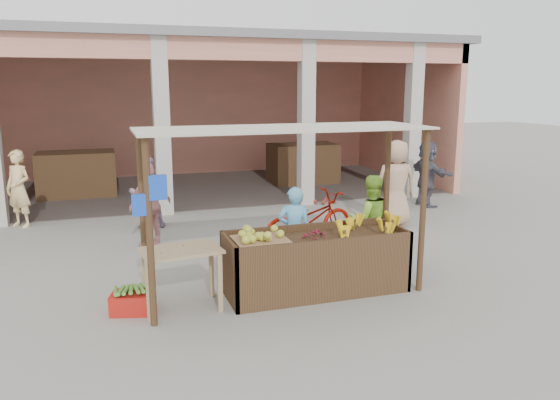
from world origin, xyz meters
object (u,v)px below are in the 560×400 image
object	(u,v)px
red_crate	(132,303)
vendor_green	(370,218)
side_table	(181,259)
motorcycle	(309,219)
vendor_blue	(294,229)
fruit_stall	(316,265)

from	to	relation	value
red_crate	vendor_green	size ratio (longest dim) A/B	0.33
side_table	motorcycle	bearing A→B (deg)	30.53
red_crate	motorcycle	distance (m)	3.89
side_table	vendor_blue	size ratio (longest dim) A/B	0.73
red_crate	side_table	bearing A→B (deg)	11.67
motorcycle	side_table	bearing A→B (deg)	113.12
side_table	vendor_green	world-z (taller)	vendor_green
fruit_stall	motorcycle	bearing A→B (deg)	71.34
red_crate	vendor_blue	xyz separation A→B (m)	(2.52, 0.69, 0.62)
red_crate	motorcycle	bearing A→B (deg)	47.76
fruit_stall	motorcycle	world-z (taller)	motorcycle
red_crate	vendor_blue	size ratio (longest dim) A/B	0.35
red_crate	motorcycle	world-z (taller)	motorcycle
fruit_stall	vendor_blue	xyz separation A→B (m)	(-0.07, 0.73, 0.36)
red_crate	vendor_blue	world-z (taller)	vendor_blue
vendor_green	motorcycle	bearing A→B (deg)	-52.25
vendor_blue	motorcycle	bearing A→B (deg)	-103.29
vendor_blue	motorcycle	distance (m)	1.58
motorcycle	vendor_green	bearing A→B (deg)	-170.48
fruit_stall	vendor_green	size ratio (longest dim) A/B	1.62
side_table	red_crate	xyz separation A→B (m)	(-0.65, 0.05, -0.55)
vendor_blue	vendor_green	bearing A→B (deg)	-160.09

